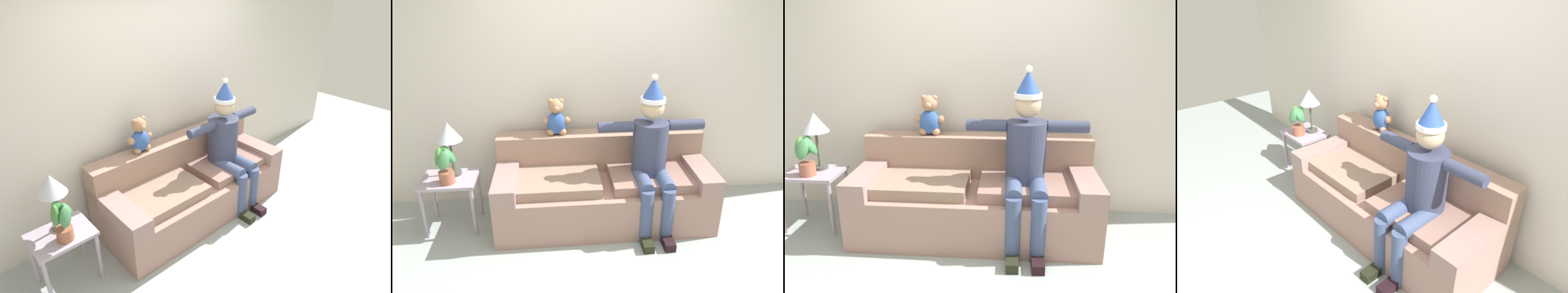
% 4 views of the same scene
% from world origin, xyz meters
% --- Properties ---
extents(ground_plane, '(10.00, 10.00, 0.00)m').
position_xyz_m(ground_plane, '(0.00, 0.00, 0.00)').
color(ground_plane, '#959F9E').
extents(back_wall, '(7.00, 0.10, 2.70)m').
position_xyz_m(back_wall, '(0.00, 1.55, 1.35)').
color(back_wall, beige).
rests_on(back_wall, ground_plane).
extents(couch, '(2.14, 0.87, 0.84)m').
position_xyz_m(couch, '(0.00, 1.03, 0.33)').
color(couch, '#9C766B').
rests_on(couch, ground_plane).
extents(person_seated, '(1.02, 0.77, 1.52)m').
position_xyz_m(person_seated, '(0.44, 0.87, 0.77)').
color(person_seated, '#353A55').
rests_on(person_seated, ground_plane).
extents(teddy_bear, '(0.29, 0.17, 0.38)m').
position_xyz_m(teddy_bear, '(-0.45, 1.30, 1.01)').
color(teddy_bear, '#2F539D').
rests_on(teddy_bear, couch).
extents(side_table, '(0.52, 0.41, 0.55)m').
position_xyz_m(side_table, '(-1.51, 1.00, 0.45)').
color(side_table, '#A293A5').
rests_on(side_table, ground_plane).
extents(table_lamp, '(0.24, 0.24, 0.54)m').
position_xyz_m(table_lamp, '(-1.47, 1.08, 0.97)').
color(table_lamp, '#434541').
rests_on(table_lamp, side_table).
extents(potted_plant, '(0.22, 0.22, 0.38)m').
position_xyz_m(potted_plant, '(-1.49, 0.90, 0.74)').
color(potted_plant, '#9A563F').
rests_on(potted_plant, side_table).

